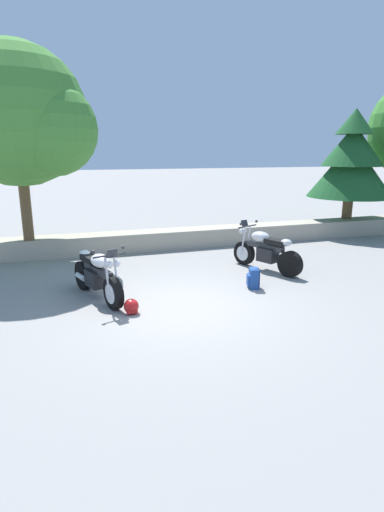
{
  "coord_description": "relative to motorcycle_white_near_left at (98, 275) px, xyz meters",
  "views": [
    {
      "loc": [
        -2.11,
        -7.07,
        2.9
      ],
      "look_at": [
        0.57,
        1.2,
        0.65
      ],
      "focal_mm": 28.54,
      "sensor_mm": 36.0,
      "label": 1
    }
  ],
  "objects": [
    {
      "name": "rider_backpack",
      "position": [
        3.27,
        -0.38,
        -0.24
      ],
      "size": [
        0.32,
        0.34,
        0.47
      ],
      "color": "navy",
      "rests_on": "ground"
    },
    {
      "name": "pine_tree_mid_left",
      "position": [
        9.17,
        4.11,
        2.09
      ],
      "size": [
        2.93,
        2.93,
        3.76
      ],
      "color": "brown",
      "rests_on": "stone_wall"
    },
    {
      "name": "stone_wall",
      "position": [
        1.51,
        3.89,
        -0.21
      ],
      "size": [
        36.0,
        0.8,
        0.55
      ],
      "primitive_type": "cube",
      "color": "#A89E89",
      "rests_on": "ground"
    },
    {
      "name": "ground_plane",
      "position": [
        1.51,
        -0.91,
        -0.49
      ],
      "size": [
        120.0,
        120.0,
        0.0
      ],
      "primitive_type": "plane",
      "color": "gray"
    },
    {
      "name": "rider_helmet",
      "position": [
        0.5,
        -1.0,
        -0.35
      ],
      "size": [
        0.28,
        0.28,
        0.28
      ],
      "color": "#B21919",
      "rests_on": "ground"
    },
    {
      "name": "leafy_tree_far_left",
      "position": [
        -1.31,
        3.55,
        3.2
      ],
      "size": [
        3.74,
        3.56,
        5.0
      ],
      "color": "brown",
      "rests_on": "stone_wall"
    },
    {
      "name": "motorcycle_silver_centre",
      "position": [
        4.16,
        0.78,
        0.0
      ],
      "size": [
        1.05,
        1.96,
        1.18
      ],
      "color": "black",
      "rests_on": "ground"
    },
    {
      "name": "motorcycle_white_near_left",
      "position": [
        0.0,
        0.0,
        0.0
      ],
      "size": [
        0.94,
        2.0,
        1.18
      ],
      "color": "black",
      "rests_on": "ground"
    }
  ]
}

